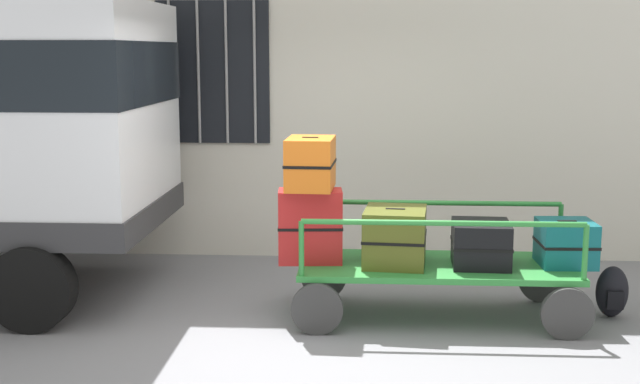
# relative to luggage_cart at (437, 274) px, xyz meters

# --- Properties ---
(ground_plane) EXTENTS (40.00, 40.00, 0.00)m
(ground_plane) POSITION_rel_luggage_cart_xyz_m (-1.04, -0.50, -0.38)
(ground_plane) COLOR gray
(building_wall) EXTENTS (12.00, 0.38, 5.00)m
(building_wall) POSITION_rel_luggage_cart_xyz_m (-1.05, 2.19, 2.12)
(building_wall) COLOR silver
(building_wall) RESTS_ON ground
(luggage_cart) EXTENTS (2.37, 1.05, 0.47)m
(luggage_cart) POSITION_rel_luggage_cart_xyz_m (0.00, 0.00, 0.00)
(luggage_cart) COLOR #2D8438
(luggage_cart) RESTS_ON ground
(cart_railing) EXTENTS (2.25, 0.91, 0.46)m
(cart_railing) POSITION_rel_luggage_cart_xyz_m (0.00, 0.00, 0.47)
(cart_railing) COLOR #2D8438
(cart_railing) RESTS_ON luggage_cart
(suitcase_left_bottom) EXTENTS (0.56, 0.35, 0.62)m
(suitcase_left_bottom) POSITION_rel_luggage_cart_xyz_m (-1.06, 0.00, 0.40)
(suitcase_left_bottom) COLOR #B21E1E
(suitcase_left_bottom) RESTS_ON luggage_cart
(suitcase_left_middle) EXTENTS (0.41, 0.57, 0.43)m
(suitcase_left_middle) POSITION_rel_luggage_cart_xyz_m (-1.06, 0.03, 0.93)
(suitcase_left_middle) COLOR orange
(suitcase_left_middle) RESTS_ON suitcase_left_bottom
(suitcase_midleft_bottom) EXTENTS (0.56, 0.64, 0.47)m
(suitcase_midleft_bottom) POSITION_rel_luggage_cart_xyz_m (-0.35, -0.03, 0.32)
(suitcase_midleft_bottom) COLOR #4C5119
(suitcase_midleft_bottom) RESTS_ON luggage_cart
(suitcase_center_bottom) EXTENTS (0.50, 0.53, 0.37)m
(suitcase_center_bottom) POSITION_rel_luggage_cart_xyz_m (0.35, -0.03, 0.27)
(suitcase_center_bottom) COLOR black
(suitcase_center_bottom) RESTS_ON luggage_cart
(suitcase_midright_bottom) EXTENTS (0.47, 0.47, 0.38)m
(suitcase_midright_bottom) POSITION_rel_luggage_cart_xyz_m (1.06, 0.03, 0.27)
(suitcase_midright_bottom) COLOR #0F5960
(suitcase_midright_bottom) RESTS_ON luggage_cart
(backpack) EXTENTS (0.27, 0.22, 0.44)m
(backpack) POSITION_rel_luggage_cart_xyz_m (1.49, 0.09, -0.16)
(backpack) COLOR black
(backpack) RESTS_ON ground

